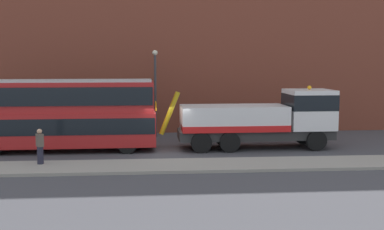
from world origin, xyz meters
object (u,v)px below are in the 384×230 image
Objects in this scene: double_decker_bus at (58,112)px; street_lamp at (155,85)px; recovery_tow_truck at (263,118)px; pedestrian_onlooker at (40,147)px.

street_lamp is (5.53, 5.02, 1.24)m from double_decker_bus.
recovery_tow_truck is 12.59m from pedestrian_onlooker.
recovery_tow_truck is at bearing -38.69° from street_lamp.
recovery_tow_truck reaches higher than pedestrian_onlooker.
double_decker_bus is at bearing 179.25° from recovery_tow_truck.
double_decker_bus reaches higher than pedestrian_onlooker.
double_decker_bus is at bearing 55.54° from pedestrian_onlooker.
street_lamp is at bearing 41.46° from double_decker_bus.
double_decker_bus reaches higher than recovery_tow_truck.
double_decker_bus is 7.57m from street_lamp.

